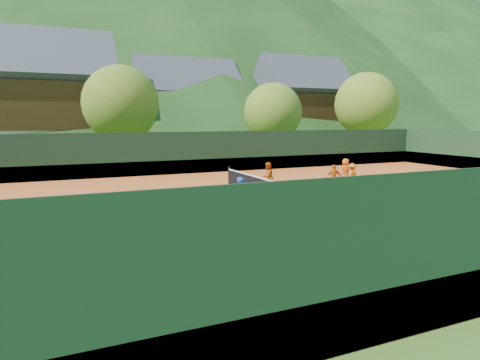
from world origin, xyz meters
name	(u,v)px	position (x,y,z in m)	size (l,w,h in m)	color
ground	(278,202)	(0.00, 0.00, 0.00)	(400.00, 400.00, 0.00)	#34541A
clay_court	(278,202)	(0.00, 0.00, 0.01)	(40.00, 24.00, 0.02)	#BE511E
mountain_far_right	(292,18)	(90.00, 150.00, 47.50)	(260.00, 260.00, 95.00)	#163412
coach	(242,199)	(-3.10, -2.70, 0.87)	(0.62, 0.41, 1.70)	#174495
student_a	(268,177)	(1.04, 3.02, 0.80)	(0.76, 0.59, 1.57)	#D15C12
student_b	(334,177)	(4.46, 1.70, 0.74)	(0.84, 0.35, 1.43)	#D46212
student_c	(346,171)	(6.55, 3.39, 0.79)	(0.75, 0.49, 1.53)	#DE5613
student_d	(352,175)	(6.08, 2.21, 0.71)	(0.89, 0.51, 1.38)	orange
tennis_ball_1	(368,201)	(3.87, -1.75, 0.05)	(0.07, 0.07, 0.07)	yellow
tennis_ball_2	(226,230)	(-4.22, -3.87, 0.05)	(0.07, 0.07, 0.07)	yellow
tennis_ball_3	(357,279)	(-3.09, -9.48, 0.05)	(0.07, 0.07, 0.07)	yellow
tennis_ball_4	(351,213)	(1.57, -3.39, 0.05)	(0.07, 0.07, 0.07)	yellow
tennis_ball_5	(246,217)	(-2.73, -2.30, 0.05)	(0.07, 0.07, 0.07)	yellow
tennis_ball_6	(342,259)	(-2.51, -8.13, 0.05)	(0.07, 0.07, 0.07)	yellow
tennis_ball_7	(249,227)	(-3.30, -3.82, 0.05)	(0.07, 0.07, 0.07)	yellow
tennis_ball_8	(378,224)	(1.20, -5.43, 0.05)	(0.07, 0.07, 0.07)	yellow
tennis_ball_9	(207,295)	(-6.73, -8.85, 0.05)	(0.07, 0.07, 0.07)	yellow
tennis_ball_10	(106,278)	(-8.66, -6.93, 0.05)	(0.07, 0.07, 0.07)	yellow
tennis_ball_11	(236,239)	(-4.35, -5.02, 0.05)	(0.07, 0.07, 0.07)	yellow
tennis_ball_12	(347,248)	(-1.70, -7.32, 0.05)	(0.07, 0.07, 0.07)	yellow
tennis_ball_13	(296,215)	(-0.69, -2.77, 0.05)	(0.07, 0.07, 0.07)	yellow
tennis_ball_14	(407,255)	(-0.58, -8.58, 0.05)	(0.07, 0.07, 0.07)	yellow
tennis_ball_16	(358,257)	(-1.99, -8.17, 0.05)	(0.07, 0.07, 0.07)	yellow
tennis_ball_18	(196,244)	(-5.73, -5.09, 0.05)	(0.07, 0.07, 0.07)	yellow
tennis_ball_19	(360,210)	(2.22, -3.18, 0.05)	(0.07, 0.07, 0.07)	yellow
tennis_ball_20	(352,251)	(-1.75, -7.62, 0.05)	(0.07, 0.07, 0.07)	yellow
tennis_ball_21	(261,214)	(-2.00, -2.15, 0.05)	(0.07, 0.07, 0.07)	yellow
court_lines	(278,202)	(0.00, 0.00, 0.02)	(23.83, 11.03, 0.00)	silver
tennis_net	(278,192)	(0.00, 0.00, 0.52)	(0.10, 12.07, 1.10)	black
perimeter_fence	(278,176)	(0.00, 0.00, 1.27)	(40.40, 24.24, 3.00)	black
ball_hopper	(191,213)	(-5.45, -3.77, 0.77)	(0.57, 0.57, 1.00)	black
chalet_left	(43,101)	(-10.00, 30.00, 5.65)	(13.80, 9.93, 12.92)	beige
chalet_mid	(186,110)	(6.00, 34.00, 4.99)	(12.65, 8.82, 11.45)	beige
chalet_right	(301,108)	(20.00, 30.00, 5.26)	(11.50, 8.82, 11.91)	beige
tree_b	(121,104)	(-4.00, 20.00, 5.19)	(6.40, 6.40, 8.40)	#3D2718
tree_c	(273,112)	(10.00, 19.00, 4.54)	(5.60, 5.60, 7.35)	#432C1A
tree_d	(366,104)	(22.00, 20.00, 5.52)	(6.80, 6.80, 8.93)	#3C2618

